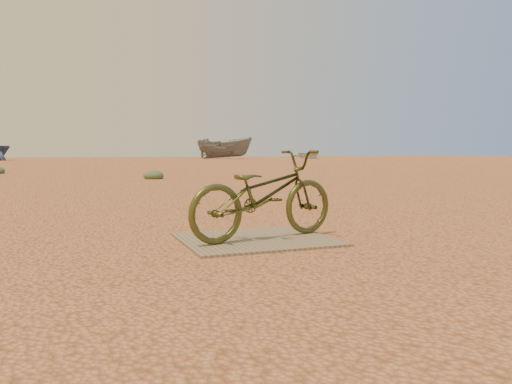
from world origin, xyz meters
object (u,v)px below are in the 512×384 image
object	(u,v)px
plywood_board	(256,239)
boat_mid_right	(225,148)
boat_far_right	(308,154)
bicycle	(264,194)

from	to	relation	value
plywood_board	boat_mid_right	bearing A→B (deg)	72.85
boat_mid_right	boat_far_right	bearing A→B (deg)	-69.41
plywood_board	boat_far_right	size ratio (longest dim) A/B	0.31
boat_mid_right	bicycle	bearing A→B (deg)	-170.94
plywood_board	boat_mid_right	xyz separation A→B (m)	(12.86, 41.67, 1.01)
boat_far_right	bicycle	bearing A→B (deg)	-100.39
boat_mid_right	boat_far_right	xyz separation A→B (m)	(8.51, -0.82, -0.59)
boat_far_right	plywood_board	bearing A→B (deg)	-100.48
bicycle	boat_far_right	size ratio (longest dim) A/B	0.36
plywood_board	boat_far_right	xyz separation A→B (m)	(21.38, 40.85, 0.43)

